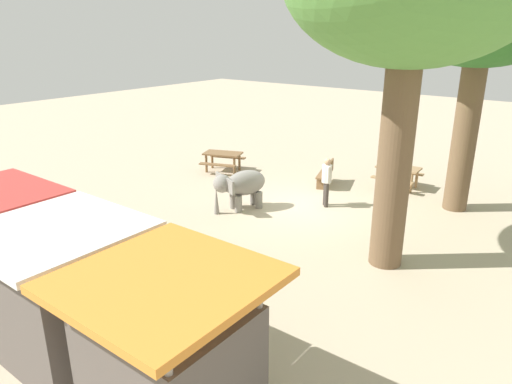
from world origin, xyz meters
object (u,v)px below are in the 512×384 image
object	(u,v)px
picnic_table_near	(223,157)
market_stall_orange	(172,365)
elephant	(241,185)
picnic_table_far	(398,172)
wooden_bench	(326,173)
person_handler	(327,178)
market_stall_white	(66,301)

from	to	relation	value
picnic_table_near	market_stall_orange	distance (m)	13.10
elephant	picnic_table_far	bearing A→B (deg)	172.40
wooden_bench	person_handler	bearing A→B (deg)	-169.63
picnic_table_near	wooden_bench	bearing A→B (deg)	171.70
market_stall_white	person_handler	bearing A→B (deg)	-88.80
wooden_bench	picnic_table_near	world-z (taller)	wooden_bench
wooden_bench	picnic_table_far	distance (m)	2.60
person_handler	picnic_table_far	bearing A→B (deg)	-150.44
elephant	picnic_table_near	distance (m)	4.35
wooden_bench	picnic_table_far	size ratio (longest dim) A/B	0.93
market_stall_white	market_stall_orange	bearing A→B (deg)	180.00
picnic_table_far	market_stall_orange	bearing A→B (deg)	-85.28
wooden_bench	picnic_table_far	world-z (taller)	wooden_bench
person_handler	picnic_table_far	distance (m)	3.50
picnic_table_far	market_stall_white	size ratio (longest dim) A/B	0.62
person_handler	market_stall_orange	xyz separation A→B (m)	(-2.80, 9.33, 0.19)
elephant	market_stall_orange	world-z (taller)	market_stall_orange
elephant	market_stall_orange	distance (m)	8.86
person_handler	elephant	bearing A→B (deg)	1.63
market_stall_white	wooden_bench	bearing A→B (deg)	-83.64
elephant	picnic_table_far	size ratio (longest dim) A/B	1.15
wooden_bench	market_stall_orange	world-z (taller)	market_stall_orange
person_handler	market_stall_white	world-z (taller)	market_stall_white
elephant	market_stall_white	size ratio (longest dim) A/B	0.72
person_handler	picnic_table_near	size ratio (longest dim) A/B	0.84
picnic_table_far	elephant	bearing A→B (deg)	-124.13
elephant	person_handler	size ratio (longest dim) A/B	1.11
picnic_table_far	person_handler	bearing A→B (deg)	-111.74
person_handler	picnic_table_near	distance (m)	5.41
person_handler	picnic_table_near	bearing A→B (deg)	-51.66
person_handler	wooden_bench	distance (m)	2.22
elephant	person_handler	xyz separation A→B (m)	(-2.04, -1.91, 0.14)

